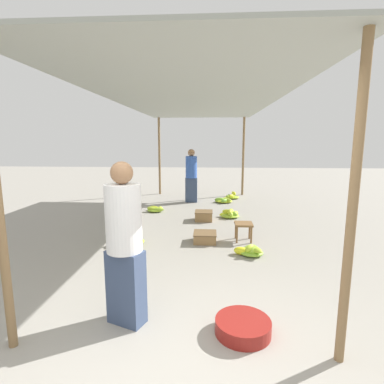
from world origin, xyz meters
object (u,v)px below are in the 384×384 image
banana_pile_left_1 (155,209)px  banana_pile_right_1 (251,251)px  basin_black (243,327)px  banana_pile_left_0 (129,239)px  banana_pile_right_0 (230,214)px  banana_pile_right_2 (224,200)px  banana_pile_right_3 (232,196)px  crate_mid (204,216)px  vendor_foreground (124,242)px  crate_near (205,237)px  shopper_walking_mid (191,175)px  stool (244,226)px

banana_pile_left_1 → banana_pile_right_1: banana_pile_right_1 is taller
basin_black → banana_pile_left_0: banana_pile_left_0 is taller
banana_pile_right_0 → banana_pile_right_2: banana_pile_right_0 is taller
banana_pile_left_1 → banana_pile_right_2: bearing=35.3°
basin_black → banana_pile_right_2: 6.57m
banana_pile_right_3 → crate_mid: bearing=-106.9°
basin_black → banana_pile_left_1: (-1.85, 5.20, -0.01)m
vendor_foreground → crate_mid: size_ratio=4.03×
banana_pile_left_0 → banana_pile_left_1: bearing=89.6°
vendor_foreground → basin_black: vendor_foreground is taller
vendor_foreground → basin_black: bearing=-5.8°
vendor_foreground → basin_black: (1.22, -0.12, -0.82)m
crate_near → shopper_walking_mid: 3.94m
banana_pile_left_1 → banana_pile_right_1: 3.78m
vendor_foreground → banana_pile_right_1: vendor_foreground is taller
vendor_foreground → banana_pile_right_3: vendor_foreground is taller
banana_pile_left_0 → stool: bearing=8.7°
banana_pile_left_0 → vendor_foreground: bearing=-75.0°
shopper_walking_mid → banana_pile_right_3: bearing=26.1°
banana_pile_left_1 → stool: bearing=-47.1°
banana_pile_right_0 → shopper_walking_mid: bearing=120.2°
banana_pile_right_0 → basin_black: bearing=-92.0°
banana_pile_left_0 → crate_mid: size_ratio=1.43×
banana_pile_right_0 → banana_pile_right_3: banana_pile_right_3 is taller
banana_pile_right_1 → banana_pile_right_2: 4.45m
crate_near → stool: bearing=8.8°
banana_pile_left_0 → banana_pile_right_2: size_ratio=1.07×
vendor_foreground → banana_pile_right_0: size_ratio=3.23×
banana_pile_left_1 → shopper_walking_mid: size_ratio=0.31×
basin_black → banana_pile_right_1: banana_pile_right_1 is taller
banana_pile_left_1 → banana_pile_right_0: bearing=-14.4°
vendor_foreground → crate_mid: bearing=80.4°
banana_pile_right_2 → banana_pile_left_1: bearing=-144.7°
stool → crate_mid: stool is taller
vendor_foreground → banana_pile_left_1: bearing=97.1°
banana_pile_right_3 → crate_mid: size_ratio=1.25×
banana_pile_left_1 → banana_pile_right_3: size_ratio=0.97×
banana_pile_right_1 → shopper_walking_mid: size_ratio=0.31×
shopper_walking_mid → crate_mid: bearing=-78.6°
stool → banana_pile_left_1: 3.17m
banana_pile_left_1 → banana_pile_right_3: bearing=42.6°
vendor_foreground → banana_pile_right_1: size_ratio=3.33×
stool → basin_black: stool is taller
banana_pile_left_0 → banana_pile_right_3: size_ratio=1.14×
stool → banana_pile_left_0: size_ratio=0.58×
banana_pile_right_0 → vendor_foreground: bearing=-106.9°
crate_near → crate_mid: crate_mid is taller
stool → shopper_walking_mid: shopper_walking_mid is taller
stool → banana_pile_right_1: (0.05, -0.75, -0.21)m
stool → banana_pile_left_1: stool is taller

